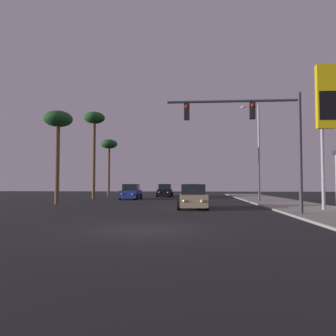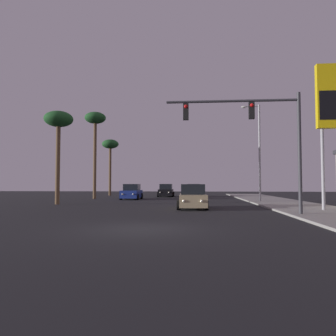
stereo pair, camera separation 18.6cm
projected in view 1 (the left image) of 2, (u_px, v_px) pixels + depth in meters
ground_plane at (143, 229)px, 12.41m from camera, size 120.00×120.00×0.00m
sidewalk_right at (308, 209)px, 21.67m from camera, size 5.00×60.00×0.12m
car_red at (192, 191)px, 42.58m from camera, size 2.04×4.31×1.68m
car_blue at (131, 192)px, 35.91m from camera, size 2.04×4.32×1.68m
car_tan at (193, 197)px, 22.60m from camera, size 2.04×4.34×1.68m
car_black at (165, 191)px, 43.17m from camera, size 2.04×4.33×1.68m
traffic_light_mast at (261, 128)px, 17.68m from camera, size 7.22×0.36×6.50m
street_lamp at (257, 147)px, 30.50m from camera, size 1.74×0.24×9.00m
gas_station_sign at (333, 104)px, 20.24m from camera, size 2.00×0.42×9.00m
palm_tree_mid at (94, 123)px, 37.42m from camera, size 2.40×2.40×9.93m
palm_tree_far at (109, 147)px, 47.37m from camera, size 2.40×2.40×8.13m
palm_tree_near at (58, 123)px, 27.37m from camera, size 2.40×2.40×7.81m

